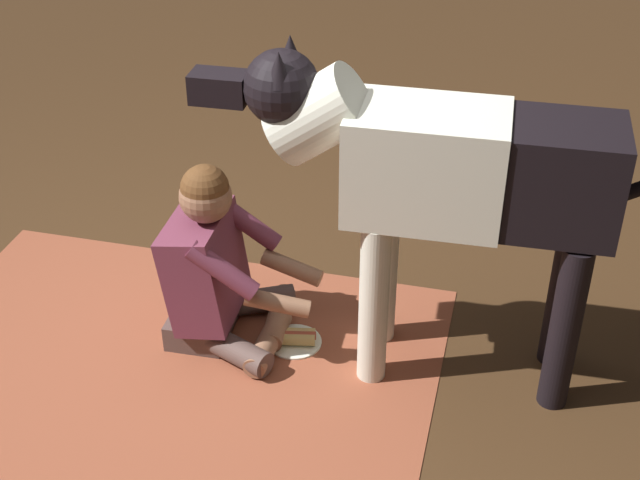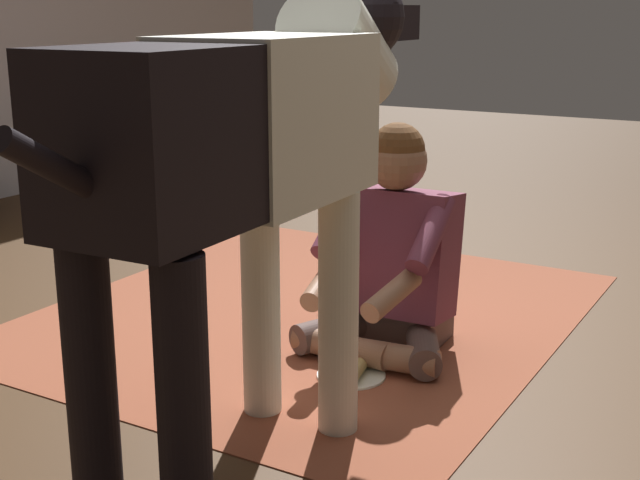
# 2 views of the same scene
# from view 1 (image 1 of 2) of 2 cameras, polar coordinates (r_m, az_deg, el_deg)

# --- Properties ---
(ground_plane) EXTENTS (14.10, 14.10, 0.00)m
(ground_plane) POSITION_cam_1_polar(r_m,az_deg,el_deg) (3.81, -8.62, -6.91)
(ground_plane) COLOR #412A17
(area_rug) EXTENTS (2.20, 1.93, 0.01)m
(area_rug) POSITION_cam_1_polar(r_m,az_deg,el_deg) (3.62, -10.92, -9.63)
(area_rug) COLOR brown
(area_rug) RESTS_ON ground
(person_sitting_on_floor) EXTENTS (0.64, 0.58, 0.81)m
(person_sitting_on_floor) POSITION_cam_1_polar(r_m,az_deg,el_deg) (3.67, -6.60, -1.95)
(person_sitting_on_floor) COLOR brown
(person_sitting_on_floor) RESTS_ON ground
(large_dog) EXTENTS (1.74, 0.40, 1.33)m
(large_dog) POSITION_cam_1_polar(r_m,az_deg,el_deg) (3.23, 7.86, 4.05)
(large_dog) COLOR silver
(large_dog) RESTS_ON ground
(hot_dog_on_plate) EXTENTS (0.23, 0.23, 0.06)m
(hot_dog_on_plate) POSITION_cam_1_polar(r_m,az_deg,el_deg) (3.78, -1.64, -6.34)
(hot_dog_on_plate) COLOR white
(hot_dog_on_plate) RESTS_ON ground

